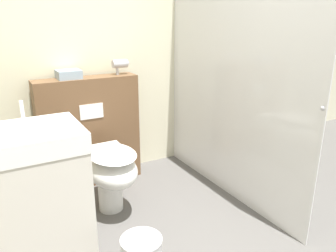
{
  "coord_description": "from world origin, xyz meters",
  "views": [
    {
      "loc": [
        -1.24,
        -1.18,
        1.59
      ],
      "look_at": [
        0.11,
        1.2,
        0.7
      ],
      "focal_mm": 35.0,
      "sensor_mm": 36.0,
      "label": 1
    }
  ],
  "objects": [
    {
      "name": "hair_drier",
      "position": [
        -0.05,
        1.85,
        1.17
      ],
      "size": [
        0.18,
        0.08,
        0.15
      ],
      "color": "#B7B7BC",
      "rests_on": "partition_panel"
    },
    {
      "name": "partition_panel",
      "position": [
        -0.41,
        1.85,
        0.54
      ],
      "size": [
        0.97,
        0.24,
        1.07
      ],
      "color": "brown",
      "rests_on": "ground_plane"
    },
    {
      "name": "toilet",
      "position": [
        -0.43,
        1.22,
        0.38
      ],
      "size": [
        0.39,
        0.66,
        0.57
      ],
      "color": "white",
      "rests_on": "ground_plane"
    },
    {
      "name": "wall_back",
      "position": [
        0.0,
        2.03,
        1.25
      ],
      "size": [
        8.0,
        0.06,
        2.5
      ],
      "color": "beige",
      "rests_on": "ground_plane"
    },
    {
      "name": "folded_towel",
      "position": [
        -0.56,
        1.87,
        1.11
      ],
      "size": [
        0.21,
        0.2,
        0.08
      ],
      "color": "#8C9EAD",
      "rests_on": "partition_panel"
    },
    {
      "name": "shower_glass",
      "position": [
        0.64,
        1.04,
        1.09
      ],
      "size": [
        0.04,
        1.92,
        2.17
      ],
      "color": "silver",
      "rests_on": "ground_plane"
    },
    {
      "name": "sink_vanity",
      "position": [
        -1.06,
        0.79,
        0.49
      ],
      "size": [
        0.6,
        0.51,
        1.12
      ],
      "color": "beige",
      "rests_on": "ground_plane"
    }
  ]
}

